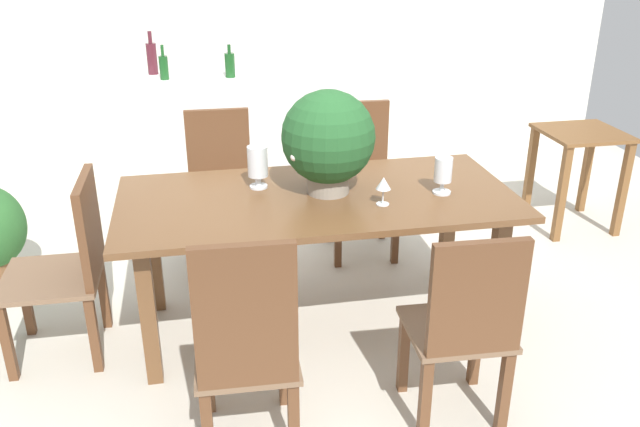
{
  "coord_description": "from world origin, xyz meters",
  "views": [
    {
      "loc": [
        -0.59,
        -3.19,
        2.03
      ],
      "look_at": [
        0.01,
        -0.12,
        0.66
      ],
      "focal_mm": 37.33,
      "sensor_mm": 36.0,
      "label": 1
    }
  ],
  "objects": [
    {
      "name": "wine_glass",
      "position": [
        0.29,
        -0.3,
        0.87
      ],
      "size": [
        0.07,
        0.07,
        0.14
      ],
      "color": "silver",
      "rests_on": "dining_table"
    },
    {
      "name": "wine_bottle_tall",
      "position": [
        -0.86,
        2.05,
        1.09
      ],
      "size": [
        0.08,
        0.08,
        0.32
      ],
      "color": "#511E28",
      "rests_on": "kitchen_counter"
    },
    {
      "name": "dining_table",
      "position": [
        0.0,
        -0.12,
        0.67
      ],
      "size": [
        2.0,
        0.95,
        0.76
      ],
      "color": "brown",
      "rests_on": "ground"
    },
    {
      "name": "kitchen_counter",
      "position": [
        -0.25,
        1.91,
        0.48
      ],
      "size": [
        1.81,
        0.53,
        0.97
      ],
      "primitive_type": "cube",
      "color": "silver",
      "rests_on": "ground"
    },
    {
      "name": "chair_near_left",
      "position": [
        -0.45,
        -1.04,
        0.54
      ],
      "size": [
        0.43,
        0.48,
        1.02
      ],
      "rotation": [
        0.0,
        0.0,
        3.1
      ],
      "color": "brown",
      "rests_on": "ground"
    },
    {
      "name": "chair_near_right",
      "position": [
        0.45,
        -1.03,
        0.51
      ],
      "size": [
        0.44,
        0.42,
        0.93
      ],
      "rotation": [
        0.0,
        0.0,
        3.1
      ],
      "color": "brown",
      "rests_on": "ground"
    },
    {
      "name": "wine_bottle_amber",
      "position": [
        -0.77,
        1.84,
        1.06
      ],
      "size": [
        0.07,
        0.07,
        0.25
      ],
      "color": "#194C1E",
      "rests_on": "kitchen_counter"
    },
    {
      "name": "crystal_vase_left",
      "position": [
        0.63,
        -0.22,
        0.88
      ],
      "size": [
        0.09,
        0.09,
        0.19
      ],
      "color": "silver",
      "rests_on": "dining_table"
    },
    {
      "name": "chair_far_left",
      "position": [
        -0.45,
        0.78,
        0.53
      ],
      "size": [
        0.44,
        0.42,
        0.97
      ],
      "rotation": [
        0.0,
        0.0,
        -0.02
      ],
      "color": "brown",
      "rests_on": "ground"
    },
    {
      "name": "chair_head_end",
      "position": [
        -1.23,
        -0.12,
        0.52
      ],
      "size": [
        0.48,
        0.48,
        0.94
      ],
      "rotation": [
        0.0,
        0.0,
        -1.59
      ],
      "color": "brown",
      "rests_on": "ground"
    },
    {
      "name": "flower_centerpiece",
      "position": [
        0.06,
        -0.09,
        1.04
      ],
      "size": [
        0.47,
        0.47,
        0.53
      ],
      "color": "gray",
      "rests_on": "dining_table"
    },
    {
      "name": "chair_far_right",
      "position": [
        0.46,
        0.79,
        0.53
      ],
      "size": [
        0.47,
        0.47,
        0.98
      ],
      "rotation": [
        0.0,
        0.0,
        -0.06
      ],
      "color": "brown",
      "rests_on": "ground"
    },
    {
      "name": "side_table",
      "position": [
        2.05,
        0.81,
        0.52
      ],
      "size": [
        0.54,
        0.53,
        0.71
      ],
      "color": "brown",
      "rests_on": "ground"
    },
    {
      "name": "ground_plane",
      "position": [
        0.0,
        0.0,
        0.0
      ],
      "size": [
        7.04,
        7.04,
        0.0
      ],
      "primitive_type": "plane",
      "color": "beige"
    },
    {
      "name": "back_wall",
      "position": [
        0.0,
        2.6,
        1.3
      ],
      "size": [
        6.4,
        0.1,
        2.6
      ],
      "primitive_type": "cube",
      "color": "silver",
      "rests_on": "ground"
    },
    {
      "name": "crystal_vase_center_near",
      "position": [
        -0.28,
        0.04,
        0.9
      ],
      "size": [
        0.11,
        0.11,
        0.22
      ],
      "color": "silver",
      "rests_on": "dining_table"
    },
    {
      "name": "wine_bottle_clear",
      "position": [
        -0.29,
        1.83,
        1.06
      ],
      "size": [
        0.07,
        0.07,
        0.24
      ],
      "color": "#194C1E",
      "rests_on": "kitchen_counter"
    }
  ]
}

